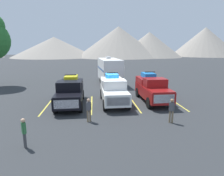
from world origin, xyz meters
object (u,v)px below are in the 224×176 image
(pickup_truck_c, at_px, (152,88))
(person_b, at_px, (89,108))
(person_c, at_px, (172,109))
(pickup_truck_b, at_px, (113,89))
(person_a, at_px, (24,131))
(camper_trailer_a, at_px, (109,70))
(pickup_truck_a, at_px, (70,91))

(pickup_truck_c, bearing_deg, person_b, -140.88)
(person_c, bearing_deg, person_b, 172.63)
(pickup_truck_b, xyz_separation_m, person_b, (-2.07, -4.38, -0.28))
(pickup_truck_b, relative_size, person_a, 3.64)
(pickup_truck_b, distance_m, person_b, 4.86)
(camper_trailer_a, bearing_deg, pickup_truck_b, -92.40)
(pickup_truck_c, bearing_deg, person_c, -93.07)
(person_b, distance_m, person_c, 5.40)
(camper_trailer_a, bearing_deg, person_b, -100.29)
(camper_trailer_a, relative_size, person_a, 5.26)
(pickup_truck_a, relative_size, person_c, 3.55)
(person_b, bearing_deg, person_a, -134.10)
(person_a, bearing_deg, pickup_truck_a, 79.31)
(pickup_truck_c, bearing_deg, pickup_truck_a, -176.71)
(person_a, bearing_deg, person_b, 45.90)
(pickup_truck_a, bearing_deg, pickup_truck_b, 3.33)
(camper_trailer_a, distance_m, person_a, 17.58)
(person_a, relative_size, person_c, 0.94)
(pickup_truck_c, height_order, camper_trailer_a, camper_trailer_a)
(person_c, bearing_deg, pickup_truck_b, 122.92)
(camper_trailer_a, bearing_deg, pickup_truck_c, -70.34)
(pickup_truck_c, xyz_separation_m, person_c, (-0.28, -5.28, -0.28))
(pickup_truck_b, height_order, person_a, pickup_truck_b)
(pickup_truck_b, xyz_separation_m, person_c, (3.29, -5.08, -0.26))
(pickup_truck_b, height_order, person_c, pickup_truck_b)
(person_a, distance_m, person_b, 4.38)
(camper_trailer_a, height_order, person_b, camper_trailer_a)
(pickup_truck_c, relative_size, person_b, 3.47)
(pickup_truck_b, distance_m, person_c, 6.05)
(pickup_truck_c, height_order, person_b, pickup_truck_c)
(pickup_truck_b, bearing_deg, camper_trailer_a, 87.60)
(pickup_truck_a, xyz_separation_m, person_a, (-1.38, -7.31, -0.28))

